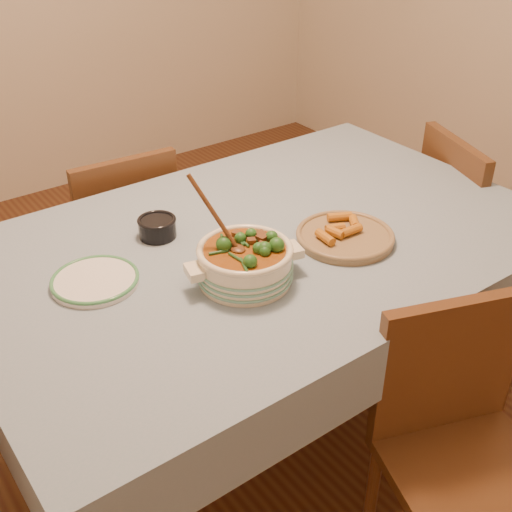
{
  "coord_description": "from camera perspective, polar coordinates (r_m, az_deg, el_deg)",
  "views": [
    {
      "loc": [
        -0.96,
        -1.27,
        1.69
      ],
      "look_at": [
        -0.16,
        -0.18,
        0.84
      ],
      "focal_mm": 45.0,
      "sensor_mm": 36.0,
      "label": 1
    }
  ],
  "objects": [
    {
      "name": "floor",
      "position": [
        2.32,
        0.53,
        -14.66
      ],
      "size": [
        4.5,
        4.5,
        0.0
      ],
      "primitive_type": "plane",
      "color": "#472314",
      "rests_on": "ground"
    },
    {
      "name": "chair_near",
      "position": [
        1.72,
        17.46,
        -15.26
      ],
      "size": [
        0.49,
        0.49,
        0.81
      ],
      "rotation": [
        0.0,
        0.0,
        -0.34
      ],
      "color": "#542F19",
      "rests_on": "floor"
    },
    {
      "name": "condiment_bowl",
      "position": [
        1.85,
        -8.78,
        2.62
      ],
      "size": [
        0.12,
        0.12,
        0.06
      ],
      "rotation": [
        0.0,
        0.0,
        0.18
      ],
      "color": "black",
      "rests_on": "dining_table"
    },
    {
      "name": "dining_table",
      "position": [
        1.89,
        0.62,
        -0.71
      ],
      "size": [
        1.68,
        1.08,
        0.76
      ],
      "color": "brown",
      "rests_on": "floor"
    },
    {
      "name": "white_plate",
      "position": [
        1.69,
        -14.12,
        -2.1
      ],
      "size": [
        0.27,
        0.27,
        0.02
      ],
      "rotation": [
        0.0,
        0.0,
        -0.22
      ],
      "color": "white",
      "rests_on": "dining_table"
    },
    {
      "name": "fried_plate",
      "position": [
        1.84,
        7.92,
        1.87
      ],
      "size": [
        0.35,
        0.35,
        0.05
      ],
      "rotation": [
        0.0,
        0.0,
        0.34
      ],
      "color": "#90734F",
      "rests_on": "dining_table"
    },
    {
      "name": "chair_right",
      "position": [
        2.58,
        18.17,
        2.39
      ],
      "size": [
        0.51,
        0.51,
        0.84
      ],
      "rotation": [
        0.0,
        0.0,
        1.22
      ],
      "color": "#542F19",
      "rests_on": "floor"
    },
    {
      "name": "stew_casserole",
      "position": [
        1.62,
        -1.01,
        -0.37
      ],
      "size": [
        0.31,
        0.29,
        0.29
      ],
      "rotation": [
        0.0,
        0.0,
        -0.24
      ],
      "color": "#ECE3C6",
      "rests_on": "dining_table"
    },
    {
      "name": "chair_far",
      "position": [
        2.48,
        -11.74,
        1.65
      ],
      "size": [
        0.41,
        0.41,
        0.82
      ],
      "rotation": [
        0.0,
        0.0,
        3.07
      ],
      "color": "#542F19",
      "rests_on": "floor"
    }
  ]
}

